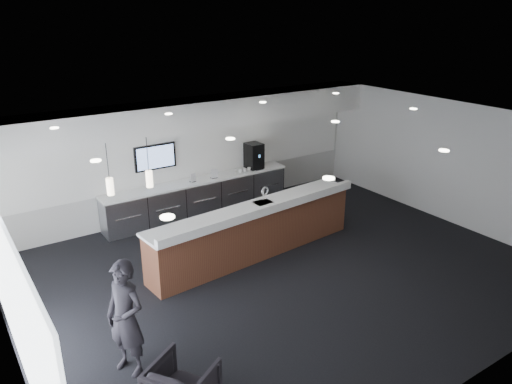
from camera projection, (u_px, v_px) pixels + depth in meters
ground at (283, 272)px, 10.16m from camera, size 10.00×10.00×0.00m
ceiling at (286, 128)px, 9.11m from camera, size 10.00×8.00×0.02m
back_wall at (191, 156)px, 12.75m from camera, size 10.00×0.02×3.00m
left_wall at (1, 278)px, 7.03m from camera, size 0.02×8.00×3.00m
right_wall at (447, 162)px, 12.25m from camera, size 0.02×8.00×3.00m
soffit_bulkhead at (197, 114)px, 11.99m from camera, size 10.00×0.90×0.70m
alcove_panel at (191, 152)px, 12.69m from camera, size 9.80×0.06×1.40m
window_blinds_wall at (5, 277)px, 7.05m from camera, size 0.04×7.36×2.55m
back_credenza at (199, 197)px, 12.82m from camera, size 5.06×0.66×0.95m
wall_tv at (155, 157)px, 12.10m from camera, size 1.05×0.08×0.62m
pendant_left at (149, 179)px, 8.74m from camera, size 0.12×0.12×0.30m
pendant_right at (110, 186)px, 8.38m from camera, size 0.12×0.12×0.30m
ceiling_can_lights at (286, 130)px, 9.12m from camera, size 7.00×5.00×0.02m
service_counter at (255, 230)px, 10.69m from camera, size 5.11×1.27×1.49m
coffee_machine at (254, 156)px, 13.46m from camera, size 0.41×0.53×0.69m
info_sign_left at (193, 178)px, 12.45m from camera, size 0.16×0.06×0.22m
info_sign_right at (214, 174)px, 12.72m from camera, size 0.18×0.03×0.24m
lounge_guest at (126, 318)px, 7.13m from camera, size 0.68×0.78×1.80m
cup_0 at (262, 166)px, 13.55m from camera, size 0.10×0.10×0.09m
cup_1 at (258, 167)px, 13.48m from camera, size 0.13×0.13×0.09m
cup_2 at (253, 168)px, 13.41m from camera, size 0.12×0.12×0.09m
cup_3 at (249, 169)px, 13.33m from camera, size 0.12×0.12×0.09m
cup_4 at (245, 170)px, 13.26m from camera, size 0.13×0.13×0.09m
cup_5 at (240, 171)px, 13.19m from camera, size 0.10×0.10×0.09m
cup_6 at (236, 172)px, 13.12m from camera, size 0.13×0.13×0.09m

